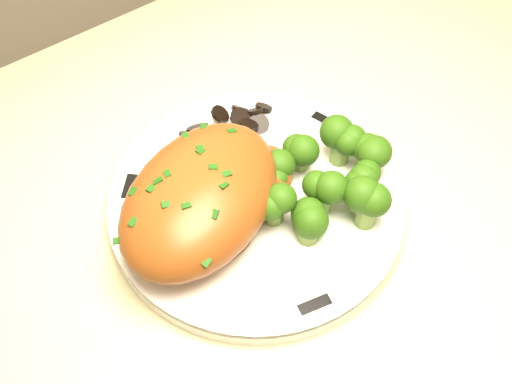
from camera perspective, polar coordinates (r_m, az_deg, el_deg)
counter at (r=1.14m, az=10.53°, el=-4.84°), size 1.96×0.65×0.97m
plate at (r=0.65m, az=0.00°, el=-1.04°), size 0.34×0.34×0.02m
rim_accent_0 at (r=0.71m, az=6.18°, el=6.35°), size 0.02×0.03×0.00m
rim_accent_1 at (r=0.66m, az=-11.18°, el=0.49°), size 0.03×0.03×0.00m
rim_accent_2 at (r=0.58m, az=5.23°, el=-9.94°), size 0.03×0.02×0.00m
gravy_pool at (r=0.63m, az=-4.77°, el=-2.51°), size 0.11×0.11×0.00m
chicken_breast at (r=0.60m, az=-4.39°, el=-0.36°), size 0.23×0.20×0.07m
mushroom_pile at (r=0.69m, az=-1.48°, el=5.03°), size 0.09×0.07×0.02m
broccoli_florets at (r=0.62m, az=6.18°, el=1.12°), size 0.15×0.12×0.05m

